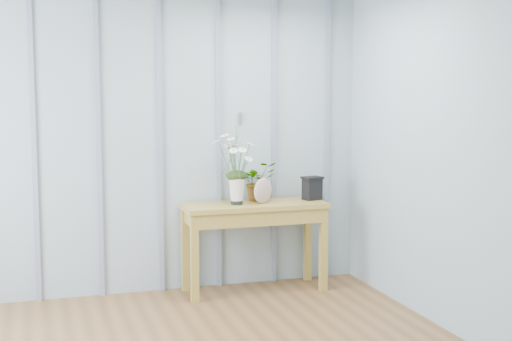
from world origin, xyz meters
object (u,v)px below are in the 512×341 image
object	(u,v)px
carved_box	(312,188)
daisy_vase	(237,158)
sideboard	(254,217)
felt_disc_vessel	(263,191)

from	to	relation	value
carved_box	daisy_vase	bearing A→B (deg)	-176.40
sideboard	felt_disc_vessel	distance (m)	0.23
daisy_vase	carved_box	distance (m)	0.75
felt_disc_vessel	carved_box	size ratio (longest dim) A/B	1.06
felt_disc_vessel	carved_box	xyz separation A→B (m)	(0.46, 0.06, -0.00)
felt_disc_vessel	carved_box	bearing A→B (deg)	-22.35
daisy_vase	felt_disc_vessel	world-z (taller)	daisy_vase
carved_box	felt_disc_vessel	bearing A→B (deg)	-172.90
daisy_vase	felt_disc_vessel	bearing A→B (deg)	-3.73
daisy_vase	carved_box	bearing A→B (deg)	3.60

